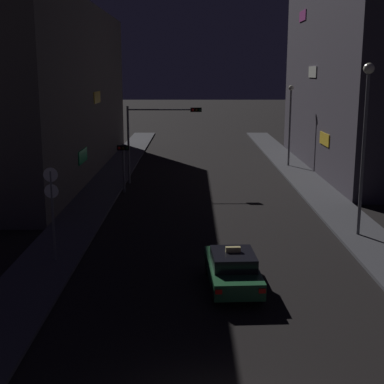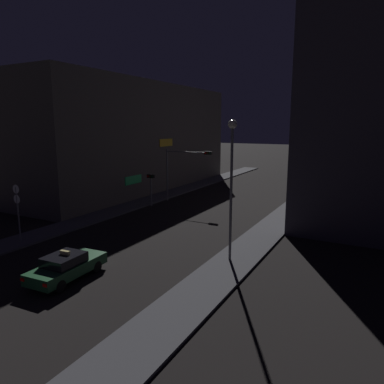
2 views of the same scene
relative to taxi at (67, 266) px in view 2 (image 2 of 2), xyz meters
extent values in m
cube|color=#424247|center=(-7.75, 20.57, -0.66)|extent=(2.70, 63.99, 0.15)
cube|color=#424247|center=(7.00, 20.57, -0.66)|extent=(2.70, 63.99, 0.15)
cube|color=#514C47|center=(-14.47, 24.32, 5.84)|extent=(10.74, 33.18, 13.15)
cube|color=#26CC66|center=(-9.06, 17.69, 1.63)|extent=(0.08, 2.80, 0.90)
cube|color=yellow|center=(-9.06, 24.32, 5.31)|extent=(0.08, 2.80, 0.90)
cube|color=#3D3842|center=(13.67, 26.14, 7.96)|extent=(10.63, 25.88, 17.40)
cube|color=yellow|center=(8.31, 20.96, 2.40)|extent=(0.08, 2.80, 0.90)
cube|color=white|center=(8.31, 26.14, 7.27)|extent=(0.08, 2.80, 0.90)
cube|color=#D859B2|center=(8.31, 31.31, 12.14)|extent=(0.08, 2.80, 0.90)
cube|color=#1E512D|center=(0.00, 0.05, -0.12)|extent=(2.04, 4.49, 0.60)
cube|color=black|center=(0.01, -0.15, 0.43)|extent=(1.69, 2.06, 0.50)
cube|color=red|center=(-0.63, -2.21, -0.02)|extent=(0.24, 0.07, 0.16)
cube|color=red|center=(0.87, -2.13, -0.02)|extent=(0.24, 0.07, 0.16)
cylinder|color=black|center=(-0.88, 1.37, -0.42)|extent=(0.25, 0.65, 0.64)
cylinder|color=black|center=(0.72, 1.45, -0.42)|extent=(0.25, 0.65, 0.64)
cylinder|color=black|center=(-0.73, -1.36, -0.42)|extent=(0.25, 0.65, 0.64)
cylinder|color=black|center=(0.87, -1.27, -0.42)|extent=(0.25, 0.65, 0.64)
cube|color=#F4E08C|center=(0.00, -0.05, 0.78)|extent=(0.57, 0.21, 0.20)
cylinder|color=slate|center=(-6.15, 19.89, 2.08)|extent=(0.16, 0.16, 5.62)
cylinder|color=slate|center=(-3.70, 19.89, 4.64)|extent=(4.90, 0.10, 0.10)
cube|color=black|center=(-1.25, 19.89, 4.64)|extent=(0.80, 0.28, 0.32)
sphere|color=red|center=(-1.50, 19.72, 4.64)|extent=(0.20, 0.20, 0.20)
sphere|color=#3F2D0C|center=(-1.25, 19.72, 4.64)|extent=(0.20, 0.20, 0.20)
sphere|color=#0C3319|center=(-1.00, 19.72, 4.64)|extent=(0.20, 0.20, 0.20)
cylinder|color=slate|center=(-6.15, 16.78, 0.92)|extent=(0.16, 0.16, 3.31)
cube|color=black|center=(-6.15, 16.78, 2.32)|extent=(0.80, 0.28, 0.32)
sphere|color=red|center=(-6.40, 16.61, 2.32)|extent=(0.20, 0.20, 0.20)
sphere|color=#3F2D0C|center=(-6.15, 16.61, 2.32)|extent=(0.20, 0.20, 0.20)
sphere|color=#0C3319|center=(-5.90, 16.61, 2.32)|extent=(0.20, 0.20, 0.20)
cylinder|color=slate|center=(-7.41, 2.67, 1.35)|extent=(0.10, 0.10, 3.87)
cylinder|color=white|center=(-7.41, 2.65, 3.13)|extent=(0.60, 0.03, 0.60)
cylinder|color=white|center=(-7.41, 2.65, 2.44)|extent=(0.60, 0.03, 0.60)
cylinder|color=slate|center=(6.71, 6.48, 3.30)|extent=(0.16, 0.16, 7.78)
sphere|color=#EAE5C6|center=(6.71, 6.48, 7.45)|extent=(0.52, 0.52, 0.52)
cylinder|color=slate|center=(6.75, 26.90, 2.58)|extent=(0.16, 0.16, 6.33)
sphere|color=#EAE5C6|center=(6.75, 26.90, 5.97)|extent=(0.45, 0.45, 0.45)
camera|label=1|loc=(-1.54, -19.75, 7.33)|focal=51.45mm
camera|label=2|loc=(14.40, -12.65, 7.41)|focal=33.39mm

